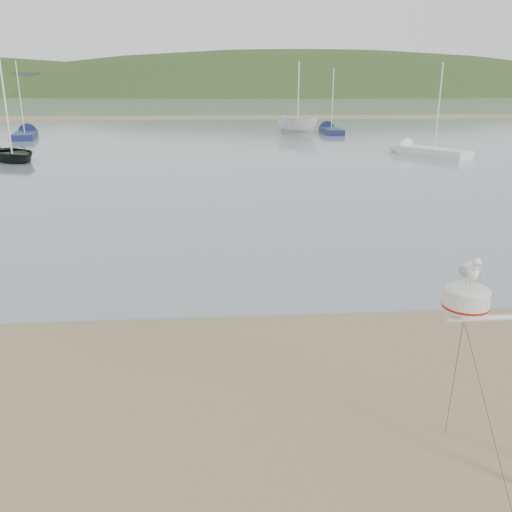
{
  "coord_description": "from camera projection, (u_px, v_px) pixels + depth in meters",
  "views": [
    {
      "loc": [
        1.45,
        -5.99,
        4.49
      ],
      "look_at": [
        1.99,
        1.0,
        2.25
      ],
      "focal_mm": 38.0,
      "sensor_mm": 36.0,
      "label": 1
    }
  ],
  "objects": [
    {
      "name": "sailboat_white_near",
      "position": [
        414.0,
        150.0,
        35.68
      ],
      "size": [
        4.58,
        6.02,
        6.17
      ],
      "color": "silver",
      "rests_on": "ground"
    },
    {
      "name": "boat_white",
      "position": [
        298.0,
        110.0,
        48.51
      ],
      "size": [
        2.33,
        2.33,
        4.33
      ],
      "primitive_type": "imported",
      "rotation": [
        0.0,
        0.0,
        0.82
      ],
      "color": "silver",
      "rests_on": "water"
    },
    {
      "name": "sailboat_blue_near",
      "position": [
        27.0,
        134.0,
        47.22
      ],
      "size": [
        3.06,
        7.03,
        6.8
      ],
      "color": "#131C45",
      "rests_on": "ground"
    },
    {
      "name": "far_cottages",
      "position": [
        217.0,
        85.0,
        192.1
      ],
      "size": [
        294.4,
        6.3,
        8.0
      ],
      "color": "beige",
      "rests_on": "ground"
    },
    {
      "name": "boat_dark",
      "position": [
        8.0,
        122.0,
        31.68
      ],
      "size": [
        3.15,
        2.71,
        4.54
      ],
      "primitive_type": "imported",
      "rotation": [
        0.0,
        0.0,
        0.65
      ],
      "color": "black",
      "rests_on": "water"
    },
    {
      "name": "hill_ridge",
      "position": [
        253.0,
        141.0,
        237.48
      ],
      "size": [
        620.0,
        180.0,
        80.0
      ],
      "color": "#243A17",
      "rests_on": "ground"
    },
    {
      "name": "ground",
      "position": [
        108.0,
        450.0,
        6.95
      ],
      "size": [
        560.0,
        560.0,
        0.0
      ],
      "primitive_type": "plane",
      "color": "olive",
      "rests_on": "ground"
    },
    {
      "name": "sailboat_blue_far",
      "position": [
        328.0,
        129.0,
        51.41
      ],
      "size": [
        1.59,
        6.28,
        6.25
      ],
      "color": "#131C45",
      "rests_on": "ground"
    },
    {
      "name": "sandbar",
      "position": [
        203.0,
        117.0,
        73.41
      ],
      "size": [
        560.0,
        7.0,
        0.07
      ],
      "primitive_type": "cube",
      "color": "olive",
      "rests_on": "water"
    },
    {
      "name": "water",
      "position": [
        207.0,
        102.0,
        132.31
      ],
      "size": [
        560.0,
        256.0,
        0.04
      ],
      "primitive_type": "cube",
      "color": "gray",
      "rests_on": "ground"
    }
  ]
}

